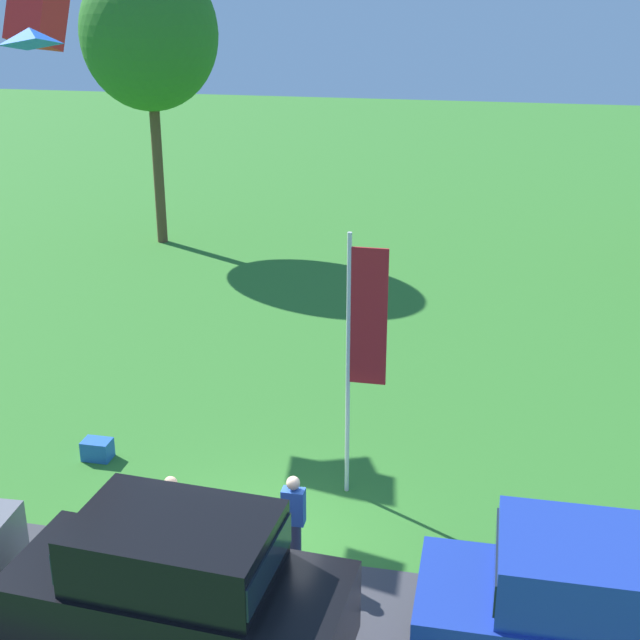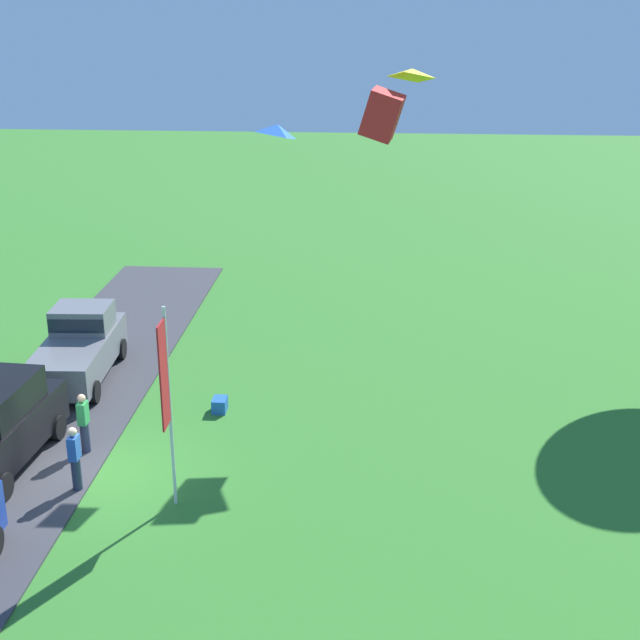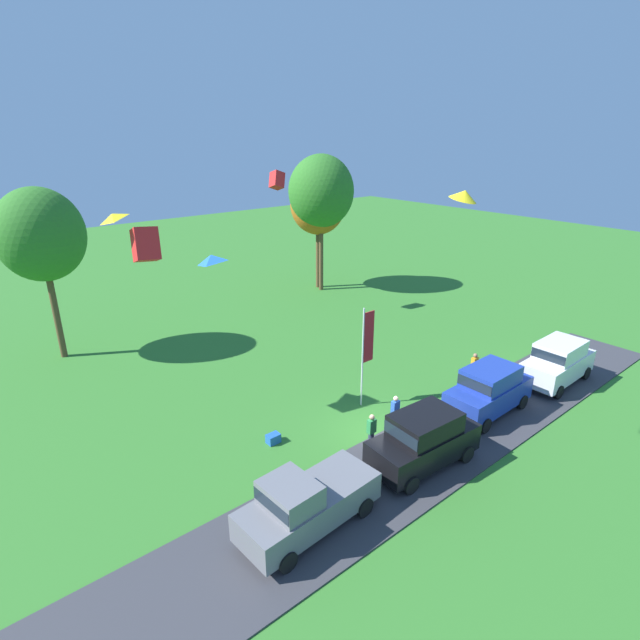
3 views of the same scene
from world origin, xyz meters
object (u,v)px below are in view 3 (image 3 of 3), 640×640
(person_beside_suv, at_px, (474,368))
(kite_delta_high_right, at_px, (464,195))
(person_on_lawn, at_px, (395,413))
(kite_diamond_high_left, at_px, (211,259))
(kite_box_near_flag, at_px, (146,245))
(tree_far_right, at_px, (318,204))
(car_suv_by_flagpole, at_px, (558,360))
(cooler_box, at_px, (273,438))
(kite_box_over_trees, at_px, (277,180))
(car_suv_near_entrance, at_px, (424,438))
(tree_lone_near, at_px, (40,235))
(flag_banner, at_px, (367,344))
(car_suv_mid_row, at_px, (489,388))
(kite_diamond_trailing_tail, at_px, (112,217))
(car_pickup_far_end, at_px, (305,503))
(person_watching_sky, at_px, (371,432))
(tree_center_back, at_px, (321,192))

(person_beside_suv, distance_m, kite_delta_high_right, 11.11)
(person_on_lawn, bearing_deg, kite_diamond_high_left, 144.44)
(kite_diamond_high_left, bearing_deg, kite_box_near_flag, 115.63)
(tree_far_right, bearing_deg, car_suv_by_flagpole, -93.74)
(cooler_box, distance_m, kite_box_over_trees, 18.33)
(car_suv_near_entrance, xyz_separation_m, tree_lone_near, (-8.11, 20.08, 5.87))
(car_suv_near_entrance, distance_m, flag_banner, 5.50)
(car_suv_mid_row, height_order, flag_banner, flag_banner)
(car_suv_near_entrance, relative_size, kite_delta_high_right, 4.66)
(car_suv_near_entrance, bearing_deg, tree_lone_near, 111.99)
(kite_box_over_trees, bearing_deg, kite_diamond_trailing_tail, -150.64)
(car_suv_near_entrance, xyz_separation_m, kite_box_near_flag, (-6.38, 9.55, 6.88))
(car_suv_by_flagpole, relative_size, tree_lone_near, 0.48)
(person_beside_suv, relative_size, flag_banner, 0.34)
(car_suv_near_entrance, bearing_deg, flag_banner, 71.37)
(car_pickup_far_end, bearing_deg, kite_diamond_trailing_tail, 98.94)
(kite_box_over_trees, bearing_deg, person_watching_sky, -113.07)
(kite_box_near_flag, bearing_deg, person_on_lawn, -44.06)
(car_pickup_far_end, height_order, kite_delta_high_right, kite_delta_high_right)
(car_pickup_far_end, distance_m, tree_center_back, 27.68)
(tree_center_back, bearing_deg, person_watching_sky, -124.66)
(car_pickup_far_end, relative_size, tree_far_right, 0.54)
(person_on_lawn, distance_m, tree_lone_near, 20.88)
(tree_lone_near, distance_m, cooler_box, 17.17)
(person_beside_suv, height_order, kite_box_over_trees, kite_box_over_trees)
(car_suv_mid_row, height_order, tree_lone_near, tree_lone_near)
(car_suv_mid_row, relative_size, kite_delta_high_right, 4.56)
(person_on_lawn, xyz_separation_m, kite_diamond_high_left, (-6.03, 4.31, 7.04))
(tree_lone_near, xyz_separation_m, kite_box_near_flag, (1.73, -10.54, 1.01))
(person_watching_sky, distance_m, kite_diamond_trailing_tail, 13.47)
(tree_center_back, relative_size, kite_diamond_high_left, 11.34)
(kite_diamond_trailing_tail, relative_size, kite_box_over_trees, 1.05)
(car_suv_by_flagpole, xyz_separation_m, cooler_box, (-14.46, 5.04, -1.10))
(car_suv_near_entrance, height_order, tree_center_back, tree_center_back)
(flag_banner, bearing_deg, kite_delta_high_right, -85.87)
(car_suv_mid_row, bearing_deg, car_suv_by_flagpole, -6.45)
(car_suv_mid_row, height_order, kite_box_over_trees, kite_box_over_trees)
(car_pickup_far_end, xyz_separation_m, kite_box_near_flag, (-0.72, 9.27, 7.07))
(car_suv_by_flagpole, height_order, kite_box_near_flag, kite_box_near_flag)
(person_watching_sky, xyz_separation_m, flag_banner, (2.50, 2.91, 2.27))
(tree_lone_near, bearing_deg, kite_diamond_high_left, -76.97)
(kite_delta_high_right, bearing_deg, flag_banner, 94.13)
(person_watching_sky, height_order, flag_banner, flag_banner)
(tree_far_right, bearing_deg, kite_box_near_flag, -147.87)
(person_on_lawn, distance_m, kite_diamond_trailing_tail, 14.23)
(person_on_lawn, relative_size, kite_box_over_trees, 1.66)
(tree_lone_near, bearing_deg, car_suv_mid_row, -55.14)
(person_watching_sky, relative_size, kite_diamond_trailing_tail, 1.57)
(person_on_lawn, distance_m, person_watching_sky, 1.90)
(kite_box_over_trees, bearing_deg, car_suv_mid_row, -91.40)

